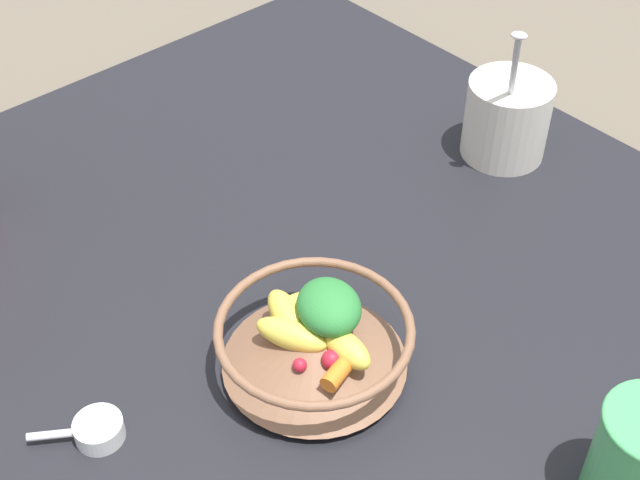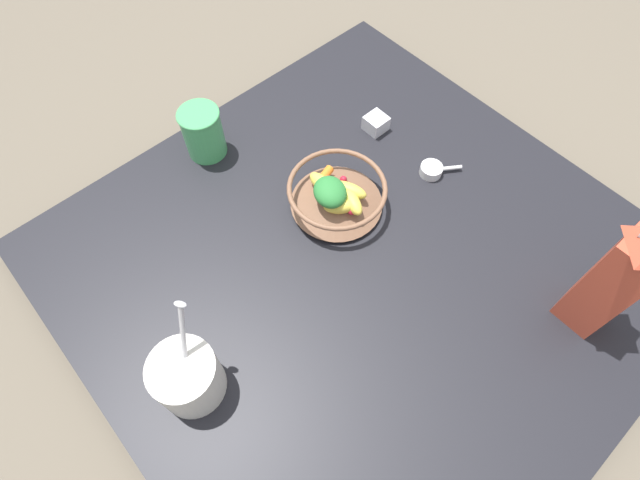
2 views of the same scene
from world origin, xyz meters
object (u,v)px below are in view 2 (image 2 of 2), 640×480
yogurt_tub (187,376)px  drinking_cup (203,132)px  spice_jar (376,124)px  fruit_bowl (337,194)px  milk_carton (617,279)px

yogurt_tub → drinking_cup: bearing=-128.0°
spice_jar → yogurt_tub: bearing=17.9°
yogurt_tub → fruit_bowl: bearing=-165.7°
milk_carton → drinking_cup: size_ratio=2.44×
milk_carton → drinking_cup: milk_carton is taller
milk_carton → yogurt_tub: size_ratio=1.31×
fruit_bowl → spice_jar: bearing=-155.4°
milk_carton → yogurt_tub: 0.70m
milk_carton → spice_jar: size_ratio=6.10×
milk_carton → spice_jar: (-0.04, -0.56, -0.12)m
milk_carton → drinking_cup: bearing=-70.0°
spice_jar → drinking_cup: bearing=-32.2°
drinking_cup → spice_jar: (-0.32, 0.20, -0.04)m
yogurt_tub → spice_jar: 0.67m
fruit_bowl → drinking_cup: drinking_cup is taller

